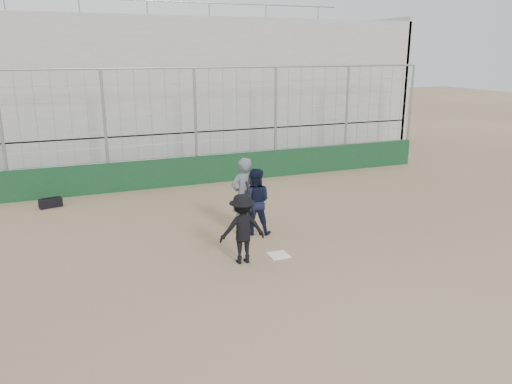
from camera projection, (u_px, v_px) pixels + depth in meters
name	position (u px, v px, depth m)	size (l,w,h in m)	color
ground	(279.00, 256.00, 11.43)	(90.00, 90.00, 0.00)	brown
home_plate	(279.00, 255.00, 11.42)	(0.44, 0.44, 0.02)	white
backstop	(197.00, 157.00, 17.43)	(18.10, 0.25, 4.04)	#10341B
bleachers	(165.00, 90.00, 21.32)	(20.25, 6.70, 6.98)	#9A9A9A
batter_at_plate	(242.00, 228.00, 10.88)	(1.05, 0.76, 1.74)	black
catcher_crouched	(255.00, 212.00, 12.63)	(1.03, 0.94, 1.16)	black
umpire	(244.00, 200.00, 12.64)	(0.72, 0.47, 1.78)	#535B69
equipment_bag	(51.00, 203.00, 14.95)	(0.69, 0.41, 0.32)	black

